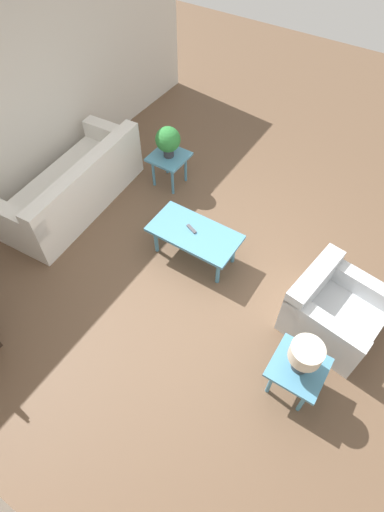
{
  "coord_description": "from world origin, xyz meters",
  "views": [
    {
      "loc": [
        -1.27,
        2.5,
        4.02
      ],
      "look_at": [
        0.21,
        0.22,
        0.55
      ],
      "focal_mm": 28.0,
      "sensor_mm": 36.0,
      "label": 1
    }
  ],
  "objects": [
    {
      "name": "remote_control",
      "position": [
        0.48,
        -0.19,
        0.46
      ],
      "size": [
        0.16,
        0.1,
        0.02
      ],
      "color": "#4C4C51",
      "rests_on": "coffee_table"
    },
    {
      "name": "wall_right",
      "position": [
        3.06,
        0.0,
        1.35
      ],
      "size": [
        0.12,
        7.2,
        2.7
      ],
      "color": "silver",
      "rests_on": "ground_plane"
    },
    {
      "name": "ground_plane",
      "position": [
        0.0,
        0.0,
        0.0
      ],
      "size": [
        14.0,
        14.0,
        0.0
      ],
      "primitive_type": "plane",
      "color": "brown"
    },
    {
      "name": "sofa",
      "position": [
        2.31,
        -0.08,
        0.31
      ],
      "size": [
        1.01,
        2.19,
        0.81
      ],
      "rotation": [
        0.0,
        0.0,
        1.64
      ],
      "color": "white",
      "rests_on": "ground_plane"
    },
    {
      "name": "table_lamp",
      "position": [
        -1.3,
        0.73,
        0.74
      ],
      "size": [
        0.3,
        0.3,
        0.38
      ],
      "color": "#333333",
      "rests_on": "side_table_lamp"
    },
    {
      "name": "coffee_table",
      "position": [
        0.43,
        -0.17,
        0.4
      ],
      "size": [
        1.1,
        0.57,
        0.45
      ],
      "color": "teal",
      "rests_on": "ground_plane"
    },
    {
      "name": "armchair",
      "position": [
        -1.34,
        -0.15,
        0.29
      ],
      "size": [
        1.01,
        0.99,
        0.72
      ],
      "rotation": [
        0.0,
        0.0,
        -1.72
      ],
      "color": "silver",
      "rests_on": "ground_plane"
    },
    {
      "name": "side_table_plant",
      "position": [
        1.48,
        -1.15,
        0.41
      ],
      "size": [
        0.5,
        0.5,
        0.49
      ],
      "color": "teal",
      "rests_on": "ground_plane"
    },
    {
      "name": "side_table_lamp",
      "position": [
        -1.3,
        0.73,
        0.41
      ],
      "size": [
        0.5,
        0.5,
        0.49
      ],
      "color": "teal",
      "rests_on": "ground_plane"
    },
    {
      "name": "potted_plant",
      "position": [
        1.48,
        -1.15,
        0.75
      ],
      "size": [
        0.35,
        0.35,
        0.44
      ],
      "color": "#333338",
      "rests_on": "side_table_plant"
    }
  ]
}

